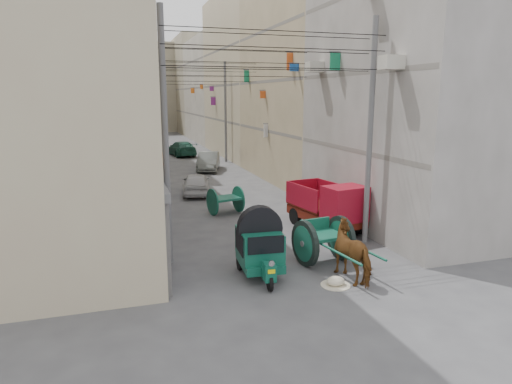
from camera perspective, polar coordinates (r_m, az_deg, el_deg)
name	(u,v)px	position (r m, az deg, el deg)	size (l,w,h in m)	color
ground	(361,335)	(11.15, 13.02, -17.01)	(140.00, 140.00, 0.00)	#404042
building_row_left	(75,82)	(42.59, -21.68, 12.63)	(8.00, 62.00, 14.00)	tan
building_row_right	(255,84)	(44.47, -0.11, 13.38)	(8.00, 62.00, 14.00)	#A69F9B
end_cap_building	(146,88)	(74.54, -13.64, 12.51)	(22.00, 10.00, 13.00)	tan
shutters_left	(148,192)	(19.16, -13.32, 0.03)	(0.18, 14.40, 2.88)	#48474C
signboards	(195,125)	(30.50, -7.67, 8.25)	(8.22, 40.52, 5.67)	#792179
ac_units	(352,39)	(18.38, 11.96, 18.23)	(0.70, 6.55, 3.35)	beige
utility_poles	(209,120)	(25.90, -5.92, 8.91)	(7.40, 22.20, 8.00)	#5E5E60
overhead_cables	(218,66)	(23.36, -4.75, 15.40)	(7.40, 22.52, 1.12)	black
auto_rickshaw	(260,245)	(13.75, 0.47, -6.61)	(1.45, 2.37, 1.64)	black
tonga_cart	(323,240)	(15.00, 8.42, -5.92)	(1.72, 3.42, 1.48)	black
mini_truck	(331,209)	(18.34, 9.41, -2.06)	(2.16, 3.76, 2.00)	black
second_cart	(226,200)	(21.02, -3.83, -0.96)	(1.62, 1.50, 1.23)	#12503D
feed_sack	(336,281)	(13.52, 9.92, -10.91)	(0.53, 0.43, 0.27)	beige
horse	(355,252)	(13.88, 12.27, -7.29)	(0.90, 1.98, 1.67)	maroon
distant_car_white	(196,184)	(25.35, -7.49, 1.06)	(1.42, 3.52, 1.20)	silver
distant_car_grey	(208,161)	(33.42, -5.97, 3.84)	(1.41, 4.04, 1.33)	#565A57
distant_car_green	(181,149)	(42.02, -9.31, 5.38)	(1.83, 4.50, 1.31)	#1B5140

